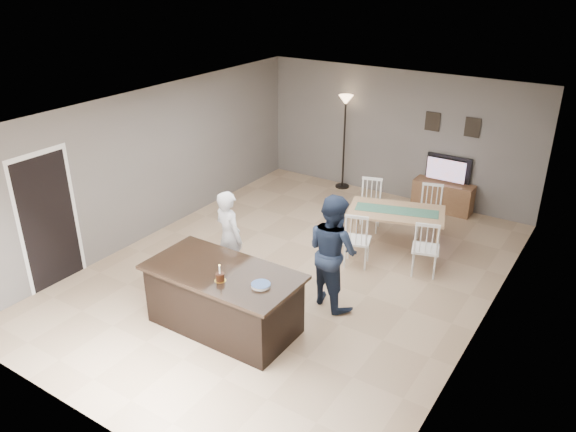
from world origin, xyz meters
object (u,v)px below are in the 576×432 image
Objects in this scene: television at (447,169)px; dining_table at (396,217)px; tv_console at (443,196)px; birthday_cake at (220,277)px; man at (333,251)px; plate_stack at (261,285)px; floor_lamp at (345,117)px; kitchen_island at (224,299)px; woman at (229,238)px.

television reaches higher than dining_table.
birthday_cake is (-1.06, -5.78, 0.66)m from tv_console.
man reaches higher than tv_console.
plate_stack is 0.12× the size of floor_lamp.
dining_table is at bearing 72.69° from kitchen_island.
woman is 6.21× the size of plate_stack.
kitchen_island is 1.23m from woman.
man is (-0.25, -4.22, 0.57)m from tv_console.
man is 0.79× the size of dining_table.
woman is at bearing -84.46° from floor_lamp.
birthday_cake is at bearing -77.77° from floor_lamp.
man reaches higher than plate_stack.
television is 0.44× the size of floor_lamp.
tv_console is 2.66m from floor_lamp.
birthday_cake is 0.55m from plate_stack.
television is 5.02m from woman.
woman is at bearing 142.61° from plate_stack.
woman reaches higher than birthday_cake.
dining_table is at bearing -108.31° from woman.
man is 1.76m from birthday_cake.
floor_lamp is (-2.07, 4.24, 0.75)m from man.
man is at bearing -150.07° from woman.
plate_stack is at bearing 18.32° from birthday_cake.
tv_console is at bearing 90.00° from television.
birthday_cake is 0.11× the size of dining_table.
dining_table is at bearing -44.75° from floor_lamp.
television is at bearing 77.99° from kitchen_island.
tv_console is at bearing -71.71° from man.
tv_console is at bearing -0.49° from floor_lamp.
floor_lamp is (-0.45, 4.61, 0.83)m from woman.
television is 0.52× the size of man.
tv_console is 0.69× the size of man.
television is 4.30m from man.
plate_stack is at bearing -113.97° from dining_table.
birthday_cake reaches higher than kitchen_island.
tv_console is at bearing 77.84° from kitchen_island.
kitchen_island is 0.98× the size of dining_table.
dining_table is (-0.13, -2.14, 0.33)m from tv_console.
woman is 1.46m from birthday_cake.
birthday_cake is at bearing -161.68° from plate_stack.
plate_stack is 3.50m from dining_table.
floor_lamp is (-2.18, 2.16, 0.99)m from dining_table.
dining_table is at bearing -93.53° from tv_console.
tv_console is 4.98m from woman.
birthday_cake is (0.14, -0.21, 0.50)m from kitchen_island.
floor_lamp reaches higher than television.
tv_console is 0.55× the size of dining_table.
floor_lamp reaches higher than woman.
floor_lamp reaches higher than plate_stack.
dining_table reaches higher than tv_console.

